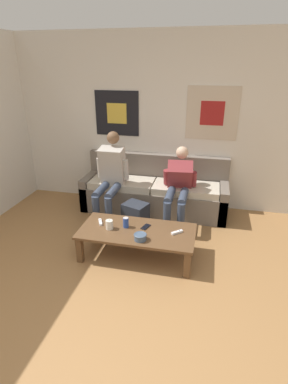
# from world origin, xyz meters

# --- Properties ---
(ground_plane) EXTENTS (18.00, 18.00, 0.00)m
(ground_plane) POSITION_xyz_m (0.00, 0.00, 0.00)
(ground_plane) COLOR #9E7042
(wall_back) EXTENTS (10.00, 0.07, 2.55)m
(wall_back) POSITION_xyz_m (0.00, 2.90, 1.28)
(wall_back) COLOR silver
(wall_back) RESTS_ON ground_plane
(couch) EXTENTS (2.17, 0.65, 0.83)m
(couch) POSITION_xyz_m (0.04, 2.58, 0.29)
(couch) COLOR #70665B
(couch) RESTS_ON ground_plane
(coffee_table) EXTENTS (1.33, 0.63, 0.34)m
(coffee_table) POSITION_xyz_m (0.08, 1.33, 0.29)
(coffee_table) COLOR brown
(coffee_table) RESTS_ON ground_plane
(person_seated_adult) EXTENTS (0.47, 0.85, 1.24)m
(person_seated_adult) POSITION_xyz_m (-0.53, 2.21, 0.65)
(person_seated_adult) COLOR #384256
(person_seated_adult) RESTS_ON ground_plane
(person_seated_teen) EXTENTS (0.47, 0.98, 1.04)m
(person_seated_teen) POSITION_xyz_m (0.44, 2.25, 0.57)
(person_seated_teen) COLOR #384256
(person_seated_teen) RESTS_ON ground_plane
(backpack) EXTENTS (0.38, 0.36, 0.38)m
(backpack) POSITION_xyz_m (-0.10, 1.93, 0.18)
(backpack) COLOR #282D38
(backpack) RESTS_ON ground_plane
(ceramic_bowl) EXTENTS (0.14, 0.14, 0.07)m
(ceramic_bowl) POSITION_xyz_m (0.16, 1.14, 0.38)
(ceramic_bowl) COLOR #475B75
(ceramic_bowl) RESTS_ON coffee_table
(pillar_candle) EXTENTS (0.08, 0.08, 0.12)m
(pillar_candle) POSITION_xyz_m (-0.24, 1.30, 0.40)
(pillar_candle) COLOR silver
(pillar_candle) RESTS_ON coffee_table
(drink_can_blue) EXTENTS (0.07, 0.07, 0.12)m
(drink_can_blue) POSITION_xyz_m (-0.06, 1.37, 0.40)
(drink_can_blue) COLOR #28479E
(drink_can_blue) RESTS_ON coffee_table
(game_controller_near_left) EXTENTS (0.09, 0.14, 0.03)m
(game_controller_near_left) POSITION_xyz_m (-0.39, 1.40, 0.35)
(game_controller_near_left) COLOR white
(game_controller_near_left) RESTS_ON coffee_table
(game_controller_near_right) EXTENTS (0.13, 0.12, 0.03)m
(game_controller_near_right) POSITION_xyz_m (0.54, 1.37, 0.35)
(game_controller_near_right) COLOR white
(game_controller_near_right) RESTS_ON coffee_table
(cell_phone) EXTENTS (0.10, 0.15, 0.01)m
(cell_phone) POSITION_xyz_m (0.16, 1.42, 0.35)
(cell_phone) COLOR black
(cell_phone) RESTS_ON coffee_table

